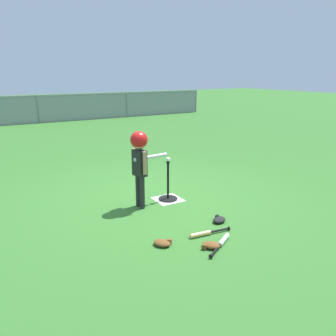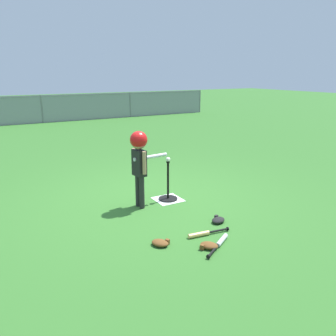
{
  "view_description": "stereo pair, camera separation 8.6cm",
  "coord_description": "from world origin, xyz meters",
  "views": [
    {
      "loc": [
        -2.59,
        -4.74,
        2.07
      ],
      "look_at": [
        0.14,
        -0.12,
        0.55
      ],
      "focal_mm": 36.4,
      "sensor_mm": 36.0,
      "label": 1
    },
    {
      "loc": [
        -2.51,
        -4.78,
        2.07
      ],
      "look_at": [
        0.14,
        -0.12,
        0.55
      ],
      "focal_mm": 36.4,
      "sensor_mm": 36.0,
      "label": 2
    }
  ],
  "objects": [
    {
      "name": "glove_tossed_aside",
      "position": [
        -0.72,
        -1.45,
        0.04
      ],
      "size": [
        0.25,
        0.27,
        0.07
      ],
      "color": "brown",
      "rests_on": "ground_plane"
    },
    {
      "name": "spare_bat_silver",
      "position": [
        -0.06,
        -1.79,
        0.03
      ],
      "size": [
        0.55,
        0.37,
        0.06
      ],
      "color": "silver",
      "rests_on": "ground_plane"
    },
    {
      "name": "glove_near_bats",
      "position": [
        0.32,
        -1.26,
        0.04
      ],
      "size": [
        0.26,
        0.24,
        0.07
      ],
      "color": "black",
      "rests_on": "ground_plane"
    },
    {
      "name": "home_plate",
      "position": [
        0.14,
        -0.12,
        0.0
      ],
      "size": [
        0.44,
        0.44,
        0.01
      ],
      "primitive_type": "cube",
      "color": "white",
      "rests_on": "ground_plane"
    },
    {
      "name": "glove_by_plate",
      "position": [
        -0.24,
        -1.8,
        0.04
      ],
      "size": [
        0.26,
        0.27,
        0.07
      ],
      "color": "brown",
      "rests_on": "ground_plane"
    },
    {
      "name": "outfield_fence",
      "position": [
        0.0,
        10.26,
        0.62
      ],
      "size": [
        16.06,
        0.06,
        1.15
      ],
      "color": "slate",
      "rests_on": "ground_plane"
    },
    {
      "name": "baseball_on_tee",
      "position": [
        0.14,
        -0.12,
        0.7
      ],
      "size": [
        0.07,
        0.07,
        0.07
      ],
      "primitive_type": "sphere",
      "color": "white",
      "rests_on": "batting_tee"
    },
    {
      "name": "batter_child",
      "position": [
        -0.39,
        -0.19,
        0.87
      ],
      "size": [
        0.64,
        0.35,
        1.22
      ],
      "color": "#262626",
      "rests_on": "ground_plane"
    },
    {
      "name": "spare_bat_wood",
      "position": [
        -0.11,
        -1.49,
        0.03
      ],
      "size": [
        0.6,
        0.13,
        0.06
      ],
      "color": "#DBB266",
      "rests_on": "ground_plane"
    },
    {
      "name": "batting_tee",
      "position": [
        0.14,
        -0.12,
        0.1
      ],
      "size": [
        0.32,
        0.32,
        0.66
      ],
      "color": "black",
      "rests_on": "ground_plane"
    },
    {
      "name": "ground_plane",
      "position": [
        0.0,
        0.0,
        0.0
      ],
      "size": [
        60.0,
        60.0,
        0.0
      ],
      "primitive_type": "plane",
      "color": "#336B28"
    }
  ]
}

